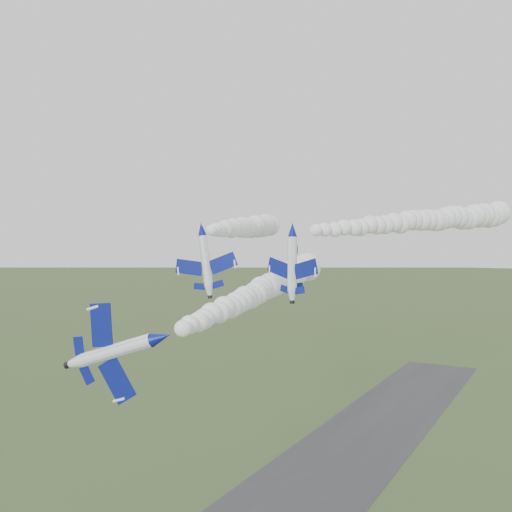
# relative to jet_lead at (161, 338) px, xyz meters

# --- Properties ---
(jet_lead) EXTENTS (4.46, 12.06, 9.58)m
(jet_lead) POSITION_rel_jet_lead_xyz_m (0.00, 0.00, 0.00)
(jet_lead) COLOR white
(smoke_trail_jet_lead) EXTENTS (18.54, 58.54, 4.88)m
(smoke_trail_jet_lead) POSITION_rel_jet_lead_xyz_m (-5.95, 31.96, 2.28)
(smoke_trail_jet_lead) COLOR white
(jet_pair_left) EXTENTS (10.00, 11.71, 3.05)m
(jet_pair_left) POSITION_rel_jet_lead_xyz_m (-16.14, 30.12, 11.22)
(jet_pair_left) COLOR white
(smoke_trail_jet_pair_left) EXTENTS (21.95, 57.11, 5.47)m
(smoke_trail_jet_pair_left) POSITION_rel_jet_lead_xyz_m (-25.79, 60.17, 12.23)
(smoke_trail_jet_pair_left) COLOR white
(jet_pair_right) EXTENTS (9.57, 11.07, 2.79)m
(jet_pair_right) POSITION_rel_jet_lead_xyz_m (0.08, 28.85, 10.93)
(jet_pair_right) COLOR white
(smoke_trail_jet_pair_right) EXTENTS (23.94, 60.37, 5.00)m
(smoke_trail_jet_pair_right) POSITION_rel_jet_lead_xyz_m (11.00, 60.51, 13.01)
(smoke_trail_jet_pair_right) COLOR white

